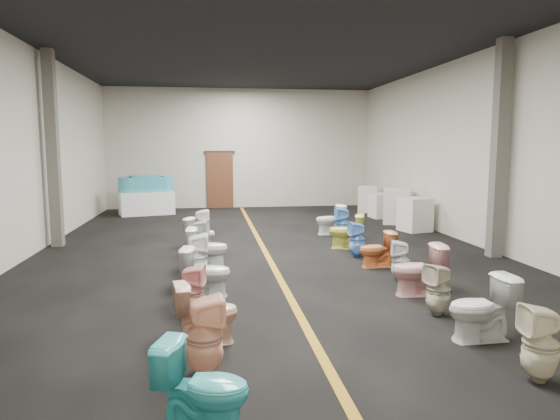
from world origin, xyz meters
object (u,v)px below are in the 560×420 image
at_px(toilet_left_9, 201,225).
at_px(toilet_right_6, 357,239).
at_px(toilet_left_3, 192,292).
at_px(toilet_right_4, 401,261).
at_px(appliance_crate_a, 415,215).
at_px(toilet_left_2, 206,313).
at_px(toilet_left_1, 205,336).
at_px(toilet_right_3, 418,270).
at_px(toilet_right_1, 481,308).
at_px(toilet_right_5, 377,249).
at_px(toilet_left_4, 206,272).
at_px(toilet_right_7, 346,231).
at_px(toilet_right_0, 540,344).
at_px(toilet_right_2, 438,290).
at_px(display_table, 147,203).
at_px(appliance_crate_b, 396,206).
at_px(toilet_left_5, 196,258).
at_px(toilet_left_8, 200,233).
at_px(toilet_left_0, 204,388).
at_px(bathtub, 146,183).
at_px(toilet_left_6, 207,248).
at_px(toilet_right_8, 343,224).
at_px(appliance_crate_d, 368,199).
at_px(toilet_right_9, 330,220).
at_px(appliance_crate_c, 382,206).

height_order(toilet_left_9, toilet_right_6, toilet_left_9).
distance_m(toilet_left_3, toilet_right_4, 3.78).
bearing_deg(appliance_crate_a, toilet_right_4, -115.63).
bearing_deg(appliance_crate_a, toilet_left_2, -128.08).
relative_size(toilet_left_1, toilet_left_2, 1.11).
bearing_deg(toilet_right_3, toilet_right_1, 4.62).
bearing_deg(toilet_right_5, toilet_left_4, -67.58).
relative_size(toilet_right_3, toilet_right_7, 1.01).
height_order(toilet_right_0, toilet_right_2, toilet_right_0).
bearing_deg(toilet_right_7, appliance_crate_a, 149.82).
bearing_deg(toilet_right_4, display_table, -134.26).
relative_size(toilet_left_4, toilet_right_4, 1.08).
bearing_deg(appliance_crate_b, toilet_right_4, -110.49).
xyz_separation_m(toilet_left_2, toilet_left_5, (-0.18, 2.80, 0.05)).
height_order(toilet_left_1, toilet_left_8, toilet_left_1).
bearing_deg(appliance_crate_a, toilet_left_9, -174.60).
bearing_deg(toilet_left_0, bathtub, 26.77).
height_order(display_table, toilet_left_6, display_table).
distance_m(display_table, toilet_left_5, 9.20).
relative_size(toilet_right_6, toilet_right_8, 0.91).
height_order(toilet_right_1, toilet_right_2, toilet_right_1).
bearing_deg(toilet_left_4, bathtub, 21.69).
bearing_deg(toilet_left_6, bathtub, 20.04).
bearing_deg(toilet_right_1, toilet_right_3, 177.97).
bearing_deg(toilet_right_4, toilet_left_3, -52.23).
relative_size(toilet_right_0, toilet_right_6, 1.04).
distance_m(display_table, toilet_right_0, 14.27).
height_order(toilet_left_2, toilet_right_5, toilet_left_2).
bearing_deg(toilet_right_6, toilet_left_5, -69.72).
bearing_deg(toilet_left_6, toilet_left_2, -174.55).
height_order(appliance_crate_b, toilet_left_6, appliance_crate_b).
bearing_deg(toilet_left_9, appliance_crate_b, -84.44).
xyz_separation_m(toilet_left_5, toilet_left_9, (0.02, 3.88, -0.04)).
distance_m(appliance_crate_d, toilet_left_8, 8.18).
distance_m(bathtub, toilet_left_2, 12.00).
bearing_deg(toilet_right_8, appliance_crate_d, 158.67).
height_order(toilet_left_1, toilet_right_6, toilet_left_1).
height_order(appliance_crate_b, toilet_right_3, appliance_crate_b).
distance_m(toilet_right_3, toilet_right_4, 0.84).
bearing_deg(toilet_left_5, toilet_right_9, -43.21).
height_order(appliance_crate_c, toilet_left_5, toilet_left_5).
bearing_deg(appliance_crate_d, toilet_right_7, -112.21).
xyz_separation_m(toilet_left_2, toilet_left_9, (-0.16, 6.68, 0.01)).
relative_size(toilet_left_6, toilet_right_7, 0.98).
height_order(appliance_crate_b, toilet_right_5, appliance_crate_b).
bearing_deg(toilet_right_6, toilet_left_9, -129.92).
bearing_deg(toilet_right_8, toilet_left_9, -94.94).
bearing_deg(toilet_left_6, toilet_right_5, -91.19).
height_order(appliance_crate_c, toilet_right_2, appliance_crate_c).
relative_size(appliance_crate_b, appliance_crate_c, 1.32).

